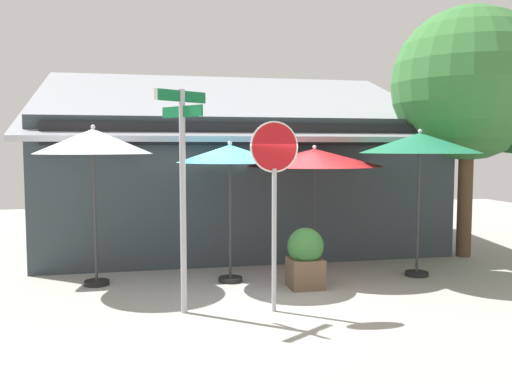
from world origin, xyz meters
name	(u,v)px	position (x,y,z in m)	size (l,w,h in m)	color
ground_plane	(266,293)	(0.00, 0.00, -0.05)	(28.00, 28.00, 0.10)	#9E9B93
cafe_building	(235,180)	(0.27, 4.63, 1.63)	(9.47, 5.81, 4.54)	#333D42
street_sign_post	(182,178)	(-1.48, -0.96, 2.00)	(0.79, 0.74, 3.29)	#A8AAB2
stop_sign	(274,180)	(-0.15, -1.17, 1.97)	(0.75, 0.12, 2.84)	#A8AAB2
patio_umbrella_ivory_left	(93,143)	(-2.87, 1.01, 2.53)	(2.04, 2.04, 2.85)	black
patio_umbrella_teal_center	(230,156)	(-0.49, 0.76, 2.30)	(1.93, 1.93, 2.57)	black
patio_umbrella_crimson_right	(314,158)	(1.30, 1.38, 2.23)	(2.69, 2.69, 2.49)	black
patio_umbrella_forest_green_far_right	(420,144)	(3.07, 0.45, 2.51)	(2.26, 2.26, 2.79)	black
shade_tree	(481,88)	(5.28, 1.86, 3.74)	(3.81, 3.36, 5.53)	brown
sidewalk_planter	(305,257)	(0.71, 0.04, 0.55)	(0.64, 0.64, 1.06)	brown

